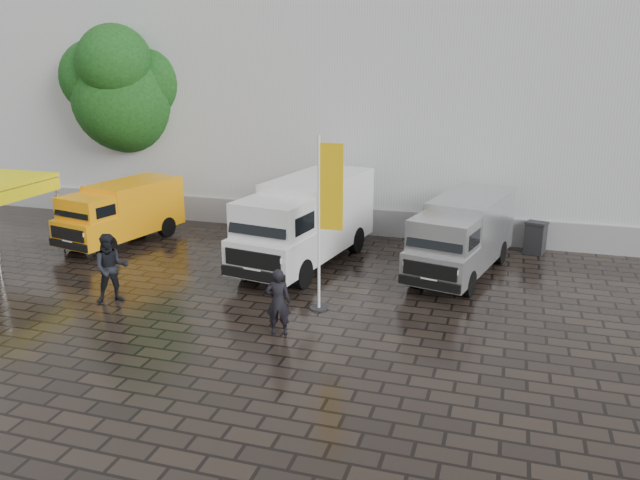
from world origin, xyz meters
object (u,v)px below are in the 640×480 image
at_px(van_white, 306,223).
at_px(person_tent, 111,268).
at_px(person_front, 278,302).
at_px(flagpole, 326,217).
at_px(van_yellow, 121,214).
at_px(van_silver, 462,237).
at_px(wheelie_bin, 535,237).

height_order(van_white, person_tent, van_white).
height_order(person_front, person_tent, person_tent).
bearing_deg(van_white, flagpole, -54.55).
distance_m(person_front, person_tent, 5.09).
distance_m(van_yellow, van_silver, 11.86).
xyz_separation_m(van_white, wheelie_bin, (7.09, 3.37, -0.81)).
relative_size(van_silver, person_front, 3.25).
bearing_deg(person_tent, van_white, 13.17).
height_order(wheelie_bin, person_front, person_front).
bearing_deg(van_yellow, flagpole, -11.12).
bearing_deg(van_yellow, person_tent, -46.31).
xyz_separation_m(van_white, person_front, (1.04, -5.26, -0.53)).
distance_m(van_white, wheelie_bin, 7.90).
bearing_deg(person_front, van_white, -92.40).
xyz_separation_m(van_yellow, person_front, (8.05, -5.55, -0.24)).
relative_size(flagpole, person_front, 2.77).
relative_size(van_white, flagpole, 1.36).
xyz_separation_m(flagpole, person_front, (-0.65, -1.78, -1.71)).
bearing_deg(wheelie_bin, van_silver, -111.26).
height_order(flagpole, wheelie_bin, flagpole).
relative_size(flagpole, wheelie_bin, 4.20).
distance_m(van_silver, wheelie_bin, 3.73).
height_order(flagpole, person_front, flagpole).
bearing_deg(person_tent, wheelie_bin, -0.11).
bearing_deg(wheelie_bin, person_tent, -127.81).
distance_m(wheelie_bin, person_front, 10.55).
xyz_separation_m(van_silver, person_front, (-3.81, -5.72, -0.34)).
bearing_deg(flagpole, person_tent, -168.58).
bearing_deg(van_silver, person_front, -110.48).
height_order(van_silver, person_tent, van_silver).
bearing_deg(van_yellow, van_silver, 13.11).
height_order(van_yellow, wheelie_bin, van_yellow).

